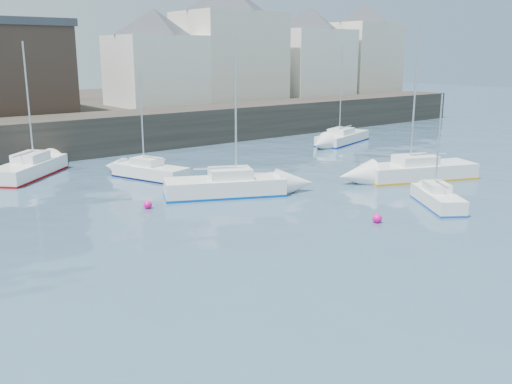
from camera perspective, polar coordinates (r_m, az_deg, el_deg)
water at (r=19.37m, az=22.93°, el=-11.04°), size 220.00×220.00×0.00m
quay_wall at (r=46.33m, az=-17.93°, el=5.35°), size 90.00×5.00×3.00m
land_strip at (r=63.43m, az=-23.70°, el=6.88°), size 90.00×32.00×2.80m
bldg_east_a at (r=61.58m, az=-2.68°, el=14.75°), size 13.36×13.36×11.80m
bldg_east_b at (r=68.18m, az=5.35°, el=13.82°), size 11.88×11.88×9.95m
bldg_east_c at (r=74.65m, az=10.55°, el=14.04°), size 11.14×11.14×10.95m
bldg_east_d at (r=56.37m, az=-10.03°, el=13.18°), size 11.14×11.14×8.95m
sailboat_b at (r=31.70m, az=-3.08°, el=0.62°), size 6.94×4.73×8.57m
sailboat_c at (r=30.94m, az=17.69°, el=-0.58°), size 3.59×4.41×5.76m
sailboat_d at (r=37.23m, az=15.99°, el=2.08°), size 7.51×4.72×9.14m
sailboat_f at (r=36.59m, az=-10.56°, el=2.06°), size 3.29×5.47×6.78m
sailboat_g at (r=50.93m, az=8.63°, el=5.41°), size 7.01×4.08×8.45m
sailboat_h at (r=39.30m, az=-21.72°, el=2.22°), size 6.20×6.05×8.45m
buoy_mid at (r=27.40m, az=12.00°, el=-3.00°), size 0.45×0.45×0.45m
buoy_far at (r=29.71m, az=-10.75°, el=-1.62°), size 0.43×0.43×0.43m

